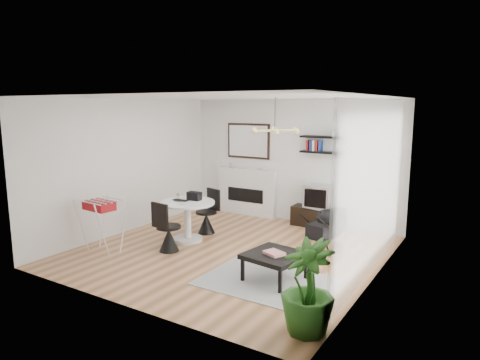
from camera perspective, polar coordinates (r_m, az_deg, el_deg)
The scene contains 25 objects.
floor at distance 7.74m, azimuth -1.28°, elevation -9.44°, with size 5.00×5.00×0.00m, color olive.
ceiling at distance 7.31m, azimuth -1.36°, elevation 10.97°, with size 5.00×5.00×0.00m, color white.
wall_back at distance 9.58m, azimuth 6.86°, elevation 2.53°, with size 5.00×5.00×0.00m, color white.
wall_left at distance 9.00m, azimuth -14.80°, elevation 1.81°, with size 5.00×5.00×0.00m, color white.
wall_right at distance 6.42m, azimuth 17.77°, elevation -1.46°, with size 5.00×5.00×0.00m, color white.
sheer_curtain at distance 6.63m, azimuth 17.35°, elevation -1.09°, with size 0.04×3.60×2.60m, color white.
fireplace at distance 10.12m, azimuth 0.94°, elevation -0.82°, with size 1.50×0.17×2.16m.
shelf_lower at distance 9.14m, azimuth 10.79°, elevation 3.66°, with size 0.90×0.25×0.04m, color black.
shelf_upper at distance 9.11m, azimuth 10.86°, elevation 5.66°, with size 0.90×0.25×0.04m, color black.
pendant_lamp at distance 7.23m, azimuth 4.66°, elevation 6.59°, with size 0.90×0.90×0.10m, color #E0C375, non-canonical shape.
tv_console at distance 9.32m, azimuth 10.35°, elevation -4.90°, with size 1.12×0.39×0.42m, color black.
crt_tv at distance 9.21m, azimuth 10.53°, elevation -2.17°, with size 0.56×0.49×0.49m.
dining_table at distance 8.23m, azimuth -7.02°, elevation -4.66°, with size 1.05×1.05×0.77m.
laptop at distance 8.19m, azimuth -8.17°, elevation -2.79°, with size 0.33×0.21×0.03m, color black.
black_bag at distance 8.28m, azimuth -6.12°, elevation -2.13°, with size 0.26×0.16×0.16m, color black.
newspaper at distance 8.02m, azimuth -6.64°, elevation -3.08°, with size 0.36×0.30×0.01m, color white.
drinking_glass at distance 8.46m, azimuth -8.24°, elevation -2.14°, with size 0.06×0.06×0.10m, color white.
chair_far at distance 8.74m, azimuth -4.41°, elevation -5.26°, with size 0.46×0.47×0.90m.
chair_near at distance 7.74m, azimuth -9.57°, elevation -7.33°, with size 0.44×0.45×0.91m.
drying_rack at distance 7.95m, azimuth -17.82°, elevation -5.63°, with size 0.68×0.64×0.95m.
stroller at distance 7.67m, azimuth 11.14°, elevation -6.89°, with size 0.58×0.77×0.87m.
rug at distance 6.47m, azimuth 3.68°, elevation -13.37°, with size 1.91×1.38×0.01m, color #A3A3A3.
coffee_table at distance 6.42m, azimuth 4.64°, elevation -10.11°, with size 0.89×0.89×0.40m.
magazines at distance 6.36m, azimuth 4.57°, elevation -9.68°, with size 0.28×0.22×0.04m, color red.
potted_plant at distance 5.01m, azimuth 8.99°, elevation -13.94°, with size 0.61×0.61×1.09m, color #265B1A.
Camera 1 is at (3.98, -6.13, 2.55)m, focal length 32.00 mm.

